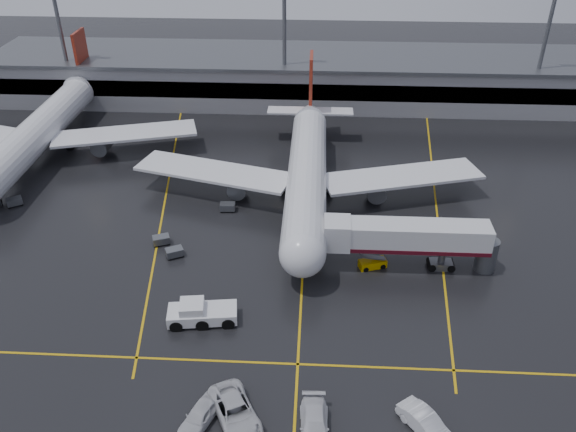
{
  "coord_description": "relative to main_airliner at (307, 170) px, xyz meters",
  "views": [
    {
      "loc": [
        1.19,
        -61.48,
        41.42
      ],
      "look_at": [
        -2.0,
        -2.0,
        4.0
      ],
      "focal_mm": 36.52,
      "sensor_mm": 36.0,
      "label": 1
    }
  ],
  "objects": [
    {
      "name": "apron_line_right",
      "position": [
        18.0,
        0.3,
        -4.2
      ],
      "size": [
        7.57,
        69.64,
        0.02
      ],
      "primitive_type": "cube",
      "rotation": [
        0.0,
        0.0,
        -0.1
      ],
      "color": "gold",
      "rests_on": "ground"
    },
    {
      "name": "apron_line_left",
      "position": [
        -20.0,
        0.3,
        -4.2
      ],
      "size": [
        9.99,
        69.35,
        0.02
      ],
      "primitive_type": "cube",
      "rotation": [
        0.0,
        0.0,
        0.14
      ],
      "color": "gold",
      "rests_on": "ground"
    },
    {
      "name": "light_mast_left",
      "position": [
        -45.0,
        32.3,
        10.27
      ],
      "size": [
        3.0,
        1.2,
        25.45
      ],
      "color": "#595B60",
      "rests_on": "ground"
    },
    {
      "name": "light_mast_right",
      "position": [
        40.0,
        32.3,
        10.27
      ],
      "size": [
        3.0,
        1.2,
        25.45
      ],
      "color": "#595B60",
      "rests_on": "ground"
    },
    {
      "name": "jet_bridge",
      "position": [
        11.87,
        -15.7,
        -0.28
      ],
      "size": [
        19.9,
        3.4,
        6.05
      ],
      "color": "silver",
      "rests_on": "ground"
    },
    {
      "name": "baggage_cart_a",
      "position": [
        -15.4,
        -15.16,
        -3.58
      ],
      "size": [
        2.37,
        2.05,
        1.12
      ],
      "color": "#595B60",
      "rests_on": "ground"
    },
    {
      "name": "baggage_cart_b",
      "position": [
        -17.61,
        -12.65,
        -3.58
      ],
      "size": [
        2.33,
        1.93,
        1.12
      ],
      "color": "#595B60",
      "rests_on": "ground"
    },
    {
      "name": "main_airliner",
      "position": [
        0.0,
        0.0,
        0.0
      ],
      "size": [
        48.8,
        45.6,
        14.1
      ],
      "color": "silver",
      "rests_on": "ground"
    },
    {
      "name": "ground",
      "position": [
        0.0,
        -9.7,
        -4.21
      ],
      "size": [
        220.0,
        220.0,
        0.0
      ],
      "primitive_type": "plane",
      "color": "black",
      "rests_on": "ground"
    },
    {
      "name": "service_van_b",
      "position": [
        1.66,
        -39.24,
        -3.35
      ],
      "size": [
        2.63,
        6.02,
        1.72
      ],
      "primitive_type": "imported",
      "rotation": [
        0.0,
        0.0,
        0.04
      ],
      "color": "silver",
      "rests_on": "ground"
    },
    {
      "name": "baggage_cart_e",
      "position": [
        -39.83,
        -4.59,
        -3.58
      ],
      "size": [
        2.39,
        2.17,
        1.12
      ],
      "color": "#595B60",
      "rests_on": "ground"
    },
    {
      "name": "baggage_cart_c",
      "position": [
        -10.53,
        -4.4,
        -3.58
      ],
      "size": [
        2.07,
        1.4,
        1.12
      ],
      "color": "#595B60",
      "rests_on": "ground"
    },
    {
      "name": "belt_loader",
      "position": [
        8.09,
        -15.99,
        -3.71
      ],
      "size": [
        3.43,
        2.28,
        2.01
      ],
      "color": "#C39300",
      "rests_on": "ground"
    },
    {
      "name": "service_van_c",
      "position": [
        10.94,
        -38.62,
        -3.32
      ],
      "size": [
        4.78,
        5.47,
        1.79
      ],
      "primitive_type": "imported",
      "rotation": [
        0.0,
        0.0,
        0.65
      ],
      "color": "silver",
      "rests_on": "ground"
    },
    {
      "name": "pushback_tractor",
      "position": [
        -10.23,
        -26.2,
        -3.21
      ],
      "size": [
        7.36,
        3.84,
        2.52
      ],
      "color": "silver",
      "rests_on": "ground"
    },
    {
      "name": "apron_line_stop",
      "position": [
        0.0,
        -31.7,
        -4.2
      ],
      "size": [
        60.0,
        0.25,
        0.02
      ],
      "primitive_type": "cube",
      "color": "gold",
      "rests_on": "ground"
    },
    {
      "name": "apron_line_centre",
      "position": [
        0.0,
        -9.7,
        -4.2
      ],
      "size": [
        0.25,
        90.0,
        0.02
      ],
      "primitive_type": "cube",
      "color": "gold",
      "rests_on": "ground"
    },
    {
      "name": "service_van_a",
      "position": [
        -5.05,
        -38.28,
        -3.27
      ],
      "size": [
        5.87,
        7.44,
        1.88
      ],
      "primitive_type": "imported",
      "rotation": [
        0.0,
        0.0,
        0.48
      ],
      "color": "silver",
      "rests_on": "ground"
    },
    {
      "name": "terminal",
      "position": [
        0.0,
        38.23,
        0.11
      ],
      "size": [
        122.0,
        19.0,
        8.6
      ],
      "color": "gray",
      "rests_on": "ground"
    },
    {
      "name": "second_airliner",
      "position": [
        -42.0,
        12.0,
        0.0
      ],
      "size": [
        48.8,
        45.6,
        14.1
      ],
      "color": "silver",
      "rests_on": "ground"
    },
    {
      "name": "light_mast_mid",
      "position": [
        -5.0,
        32.3,
        10.27
      ],
      "size": [
        3.0,
        1.2,
        25.45
      ],
      "color": "#595B60",
      "rests_on": "ground"
    },
    {
      "name": "service_van_d",
      "position": [
        -8.0,
        -38.74,
        -3.36
      ],
      "size": [
        3.73,
        5.35,
        1.69
      ],
      "primitive_type": "imported",
      "rotation": [
        0.0,
        0.0,
        -0.39
      ],
      "color": "silver",
      "rests_on": "ground"
    }
  ]
}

